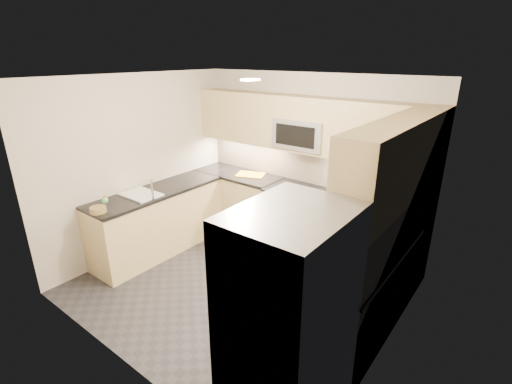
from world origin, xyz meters
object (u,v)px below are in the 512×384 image
(gas_range, at_px, (294,219))
(cutting_board, at_px, (251,175))
(refrigerator, at_px, (289,326))
(utensil_bowl, at_px, (397,205))
(microwave, at_px, (302,133))
(fruit_basket, at_px, (98,210))

(gas_range, height_order, cutting_board, cutting_board)
(gas_range, distance_m, refrigerator, 2.86)
(gas_range, bearing_deg, refrigerator, -59.12)
(refrigerator, bearing_deg, utensil_bowl, 90.76)
(microwave, distance_m, fruit_basket, 2.81)
(utensil_bowl, distance_m, cutting_board, 2.30)
(cutting_board, relative_size, fruit_basket, 2.25)
(microwave, relative_size, fruit_basket, 3.97)
(refrigerator, xyz_separation_m, cutting_board, (-2.33, 2.50, 0.05))
(gas_range, relative_size, microwave, 1.20)
(refrigerator, xyz_separation_m, fruit_basket, (-2.87, 0.23, 0.07))
(microwave, relative_size, cutting_board, 1.76)
(microwave, distance_m, refrigerator, 3.04)
(cutting_board, bearing_deg, fruit_basket, -103.54)
(microwave, height_order, refrigerator, microwave)
(gas_range, height_order, utensil_bowl, utensil_bowl)
(cutting_board, xyz_separation_m, fruit_basket, (-0.55, -2.26, 0.03))
(fruit_basket, bearing_deg, microwave, 58.49)
(cutting_board, bearing_deg, gas_range, -4.66)
(gas_range, bearing_deg, microwave, 90.00)
(refrigerator, height_order, fruit_basket, refrigerator)
(refrigerator, height_order, utensil_bowl, refrigerator)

